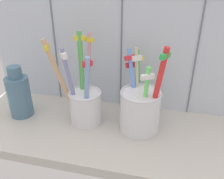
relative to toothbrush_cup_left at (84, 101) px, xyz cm
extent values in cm
cube|color=#BCB7AD|center=(6.16, -2.07, -5.89)|extent=(64.00, 22.00, 2.00)
cube|color=silver|center=(6.16, 9.93, 15.61)|extent=(64.00, 2.00, 45.00)
cube|color=slate|center=(-9.84, 8.83, 15.61)|extent=(0.30, 0.20, 45.00)
cube|color=slate|center=(6.16, 8.83, 15.61)|extent=(0.30, 0.20, 45.00)
cube|color=slate|center=(22.16, 8.83, 15.61)|extent=(0.30, 0.20, 45.00)
cylinder|color=white|center=(0.32, -0.02, -1.39)|extent=(6.87, 6.87, 6.99)
torus|color=silver|center=(0.32, -0.02, 2.10)|extent=(7.02, 7.02, 0.50)
cylinder|color=#84A7DA|center=(1.49, -1.90, 3.29)|extent=(3.09, 3.25, 15.71)
cube|color=#E5333F|center=(2.17, -2.65, 9.71)|extent=(1.94, 1.88, 1.22)
cylinder|color=#56B854|center=(-0.89, 2.02, 4.83)|extent=(2.20, 3.43, 18.75)
cube|color=yellow|center=(-1.24, 2.88, 12.83)|extent=(2.44, 1.68, 1.06)
cylinder|color=pink|center=(0.36, 2.43, 4.63)|extent=(1.18, 4.33, 18.36)
cube|color=yellow|center=(0.52, 3.88, 12.32)|extent=(1.97, 1.01, 1.02)
cylinder|color=#8689BE|center=(-1.97, -1.33, 3.79)|extent=(3.05, 2.75, 16.68)
cube|color=white|center=(-2.74, -1.98, 10.77)|extent=(2.29, 2.45, 1.23)
cylinder|color=tan|center=(-4.33, -0.65, 4.43)|extent=(6.33, 3.03, 18.14)
cube|color=yellow|center=(-6.36, -1.34, 11.83)|extent=(1.62, 2.70, 0.99)
cylinder|color=white|center=(11.99, -0.02, -0.67)|extent=(8.14, 8.14, 8.43)
torus|color=silver|center=(11.99, -0.02, 3.54)|extent=(8.23, 8.23, 0.50)
cylinder|color=green|center=(10.89, 4.67, 2.71)|extent=(2.96, 5.89, 14.69)
cube|color=yellow|center=(10.22, 6.42, 8.21)|extent=(2.71, 1.74, 1.05)
cylinder|color=beige|center=(10.85, 2.59, 3.49)|extent=(2.26, 2.80, 16.05)
cube|color=white|center=(10.40, 3.23, 9.42)|extent=(2.17, 1.92, 1.08)
cylinder|color=#69A3F9|center=(10.26, 2.08, 3.35)|extent=(4.18, 3.86, 15.87)
cube|color=#E5333F|center=(9.12, 3.11, 9.48)|extent=(2.30, 2.40, 1.08)
cylinder|color=#6FF46C|center=(12.92, -1.18, 2.59)|extent=(1.75, 2.19, 14.23)
cube|color=white|center=(13.16, -1.58, 7.95)|extent=(2.58, 1.96, 0.92)
cylinder|color=silver|center=(9.96, 2.58, 2.59)|extent=(3.64, 5.08, 14.40)
cube|color=#E5333F|center=(9.09, 3.92, 7.58)|extent=(2.24, 1.95, 1.29)
cylinder|color=red|center=(14.93, -1.26, 4.52)|extent=(3.65, 2.78, 18.17)
cube|color=green|center=(15.82, -1.80, 12.06)|extent=(1.95, 2.44, 1.05)
cylinder|color=slate|center=(-14.93, -0.90, -0.26)|extent=(5.04, 5.04, 9.25)
cylinder|color=slate|center=(-14.93, -0.90, 5.62)|extent=(2.96, 2.96, 2.53)
camera|label=1|loc=(15.81, -40.48, 24.71)|focal=37.31mm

